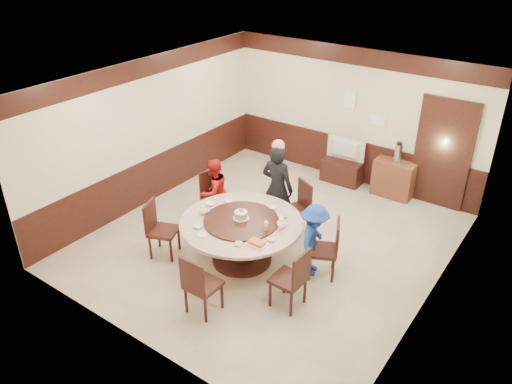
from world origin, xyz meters
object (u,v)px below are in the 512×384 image
Objects in this scene: person_standing at (277,188)px; shrimp_platter at (257,243)px; person_blue at (314,240)px; birthday_cake at (241,215)px; television at (344,150)px; thermos at (398,153)px; tv_stand at (342,171)px; banquet_table at (241,233)px; person_red at (214,192)px; side_cabinet at (394,179)px.

person_standing is 5.47× the size of shrimp_platter.
person_blue is 4.70× the size of birthday_cake.
birthday_cake is 3.49m from television.
tv_stand is at bearing -178.47° from thermos.
television is (0.00, 0.00, 0.49)m from tv_stand.
thermos reaches higher than banquet_table.
person_red is 1.04× the size of person_blue.
shrimp_platter is at bearing -33.65° from banquet_table.
person_red is at bearing 149.73° from birthday_cake.
television is (-1.06, 3.12, 0.13)m from person_blue.
person_standing is at bearing 93.80° from banquet_table.
birthday_cake is at bearing 145.51° from shrimp_platter.
shrimp_platter is at bearing 93.85° from television.
person_blue is at bearing 143.26° from person_standing.
tv_stand is (0.04, 3.52, -0.28)m from banquet_table.
thermos is at bearing 71.87° from banquet_table.
banquet_table is 1.17m from person_blue.
tv_stand is at bearing 165.22° from person_red.
birthday_cake is 3.74m from side_cabinet.
person_blue reaches higher than birthday_cake.
television is 1.03× the size of side_cabinet.
person_red is at bearing -128.50° from side_cabinet.
person_standing is at bearing 83.24° from television.
person_standing is 6.40× the size of birthday_cake.
person_red is at bearing 66.07° from person_blue.
thermos is at bearing 0.00° from side_cabinet.
birthday_cake is 0.30× the size of tv_stand.
person_blue is 3.17× the size of thermos.
person_standing is 1.11m from birthday_cake.
banquet_table is 1.19× the size of person_standing.
tv_stand is at bearing -96.90° from person_standing.
person_blue is 3.31m from tv_stand.
thermos is at bearing 1.53° from tv_stand.
person_red is 1.48× the size of tv_stand.
side_cabinet is at bearing -121.20° from person_standing.
banquet_table is 3.53m from tv_stand.
side_cabinet is at bearing 1.55° from tv_stand.
tv_stand is 0.49m from television.
side_cabinet is (0.05, 3.15, -0.23)m from person_blue.
person_standing reaches higher than tv_stand.
person_blue is 1.47× the size of television.
birthday_cake is 0.74m from shrimp_platter.
person_red reaches higher than birthday_cake.
person_standing is 2.73m from side_cabinet.
thermos is (0.02, 0.00, 0.56)m from side_cabinet.
television is 1.17m from side_cabinet.
shrimp_platter is at bearing 129.83° from person_blue.
person_standing is (-0.08, 1.15, 0.29)m from banquet_table.
birthday_cake is 3.53m from tv_stand.
side_cabinet reaches higher than tv_stand.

